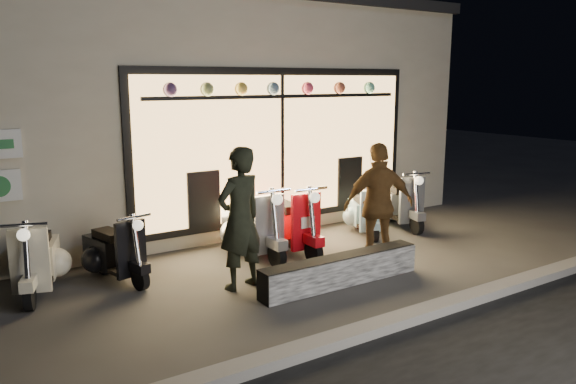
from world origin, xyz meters
name	(u,v)px	position (x,y,z in m)	size (l,w,h in m)	color
ground	(307,272)	(0.00, 0.00, 0.00)	(40.00, 40.00, 0.00)	#383533
kerb	(410,317)	(0.00, -2.00, 0.06)	(40.00, 0.25, 0.12)	slate
shop_building	(171,108)	(0.00, 4.98, 2.10)	(10.20, 6.23, 4.20)	beige
graffiti_barrier	(341,270)	(0.08, -0.65, 0.20)	(2.41, 0.28, 0.40)	black
scooter_silver	(250,226)	(-0.25, 1.20, 0.44)	(0.49, 1.51, 1.09)	black
scooter_red	(286,224)	(0.33, 1.05, 0.43)	(0.50, 1.51, 1.08)	black
scooter_black	(112,251)	(-2.37, 1.27, 0.38)	(0.62, 1.32, 0.94)	black
scooter_cream	(38,259)	(-3.29, 1.37, 0.40)	(0.73, 1.39, 1.00)	black
scooter_blue	(364,212)	(2.07, 1.21, 0.36)	(0.73, 1.21, 0.89)	black
scooter_grey	(397,202)	(2.95, 1.30, 0.42)	(0.74, 1.46, 1.04)	black
man	(240,219)	(-1.07, -0.01, 0.93)	(0.68, 0.44, 1.86)	black
woman	(379,205)	(1.06, -0.28, 0.90)	(1.05, 0.44, 1.80)	brown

